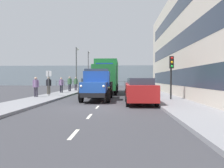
# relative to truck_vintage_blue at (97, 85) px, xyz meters

# --- Properties ---
(ground_plane) EXTENTS (80.00, 80.00, 0.00)m
(ground_plane) POSITION_rel_truck_vintage_blue_xyz_m (-0.48, -8.12, -1.18)
(ground_plane) COLOR #38383D
(sidewalk_left) EXTENTS (2.70, 44.38, 0.15)m
(sidewalk_left) POSITION_rel_truck_vintage_blue_xyz_m (-5.43, -8.12, -1.10)
(sidewalk_left) COLOR gray
(sidewalk_left) RESTS_ON ground_plane
(sidewalk_right) EXTENTS (2.70, 44.38, 0.15)m
(sidewalk_right) POSITION_rel_truck_vintage_blue_xyz_m (4.48, -8.12, -1.10)
(sidewalk_right) COLOR gray
(sidewalk_right) RESTS_ON ground_plane
(road_centreline_markings) EXTENTS (0.12, 41.02, 0.01)m
(road_centreline_markings) POSITION_rel_truck_vintage_blue_xyz_m (-0.48, -8.02, -1.17)
(road_centreline_markings) COLOR silver
(road_centreline_markings) RESTS_ON ground_plane
(building_terrace) EXTENTS (7.86, 23.36, 10.02)m
(building_terrace) POSITION_rel_truck_vintage_blue_xyz_m (-10.69, -4.05, 3.83)
(building_terrace) COLOR beige
(building_terrace) RESTS_ON ground_plane
(sea_horizon) EXTENTS (80.00, 0.80, 5.00)m
(sea_horizon) POSITION_rel_truck_vintage_blue_xyz_m (-0.48, -33.31, 1.32)
(sea_horizon) COLOR #84939E
(sea_horizon) RESTS_ON ground_plane
(seawall_railing) EXTENTS (28.08, 0.08, 1.20)m
(seawall_railing) POSITION_rel_truck_vintage_blue_xyz_m (-0.48, -29.71, -0.26)
(seawall_railing) COLOR #4C5156
(seawall_railing) RESTS_ON ground_plane
(truck_vintage_blue) EXTENTS (2.17, 5.64, 2.43)m
(truck_vintage_blue) POSITION_rel_truck_vintage_blue_xyz_m (0.00, 0.00, 0.00)
(truck_vintage_blue) COLOR black
(truck_vintage_blue) RESTS_ON ground_plane
(lorry_cargo_green) EXTENTS (2.58, 8.20, 3.87)m
(lorry_cargo_green) POSITION_rel_truck_vintage_blue_xyz_m (-0.12, -7.81, 0.90)
(lorry_cargo_green) COLOR #1E7033
(lorry_cargo_green) RESTS_ON ground_plane
(car_red_kerbside_near) EXTENTS (1.93, 4.08, 1.72)m
(car_red_kerbside_near) POSITION_rel_truck_vintage_blue_xyz_m (-3.13, 2.00, -0.28)
(car_red_kerbside_near) COLOR #B21E1E
(car_red_kerbside_near) RESTS_ON ground_plane
(car_maroon_kerbside_1) EXTENTS (1.78, 4.49, 1.72)m
(car_maroon_kerbside_1) POSITION_rel_truck_vintage_blue_xyz_m (-3.13, -3.70, -0.28)
(car_maroon_kerbside_1) COLOR maroon
(car_maroon_kerbside_1) RESTS_ON ground_plane
(car_grey_oppositeside_0) EXTENTS (1.92, 4.15, 1.72)m
(car_grey_oppositeside_0) POSITION_rel_truck_vintage_blue_xyz_m (2.18, -8.91, -0.28)
(car_grey_oppositeside_0) COLOR slate
(car_grey_oppositeside_0) RESTS_ON ground_plane
(car_silver_oppositeside_1) EXTENTS (1.94, 4.46, 1.72)m
(car_silver_oppositeside_1) POSITION_rel_truck_vintage_blue_xyz_m (2.18, -14.90, -0.28)
(car_silver_oppositeside_1) COLOR #B7BABF
(car_silver_oppositeside_1) RESTS_ON ground_plane
(pedestrian_with_bag) EXTENTS (0.53, 0.34, 1.69)m
(pedestrian_with_bag) POSITION_rel_truck_vintage_blue_xyz_m (5.35, -1.10, -0.04)
(pedestrian_with_bag) COLOR #383342
(pedestrian_with_bag) RESTS_ON sidewalk_right
(pedestrian_near_railing) EXTENTS (0.53, 0.34, 1.73)m
(pedestrian_near_railing) POSITION_rel_truck_vintage_blue_xyz_m (5.37, -4.03, -0.01)
(pedestrian_near_railing) COLOR #4C473D
(pedestrian_near_railing) RESTS_ON sidewalk_right
(pedestrian_couple_a) EXTENTS (0.53, 0.34, 1.68)m
(pedestrian_couple_a) POSITION_rel_truck_vintage_blue_xyz_m (4.80, -6.23, -0.04)
(pedestrian_couple_a) COLOR black
(pedestrian_couple_a) RESTS_ON sidewalk_right
(pedestrian_strolling) EXTENTS (0.53, 0.34, 1.81)m
(pedestrian_strolling) POSITION_rel_truck_vintage_blue_xyz_m (4.53, -8.66, 0.04)
(pedestrian_strolling) COLOR black
(pedestrian_strolling) RESTS_ON sidewalk_right
(pedestrian_by_lamp) EXTENTS (0.53, 0.34, 1.75)m
(pedestrian_by_lamp) POSITION_rel_truck_vintage_blue_xyz_m (4.19, -10.42, 0.00)
(pedestrian_by_lamp) COLOR #383342
(pedestrian_by_lamp) RESTS_ON sidewalk_right
(traffic_light_near) EXTENTS (0.28, 0.41, 3.20)m
(traffic_light_near) POSITION_rel_truck_vintage_blue_xyz_m (-5.59, 0.26, 1.29)
(traffic_light_near) COLOR black
(traffic_light_near) RESTS_ON sidewalk_left
(lamp_post_promenade) EXTENTS (0.32, 1.14, 5.87)m
(lamp_post_promenade) POSITION_rel_truck_vintage_blue_xyz_m (4.35, -11.63, 2.51)
(lamp_post_promenade) COLOR #59595B
(lamp_post_promenade) RESTS_ON sidewalk_right
(lamp_post_far) EXTENTS (0.32, 1.14, 6.66)m
(lamp_post_far) POSITION_rel_truck_vintage_blue_xyz_m (4.35, -21.00, 2.93)
(lamp_post_far) COLOR #59595B
(lamp_post_far) RESTS_ON sidewalk_right
(street_sign) EXTENTS (0.50, 0.07, 2.25)m
(street_sign) POSITION_rel_truck_vintage_blue_xyz_m (4.61, -2.09, 0.50)
(street_sign) COLOR #4C4C4C
(street_sign) RESTS_ON sidewalk_right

